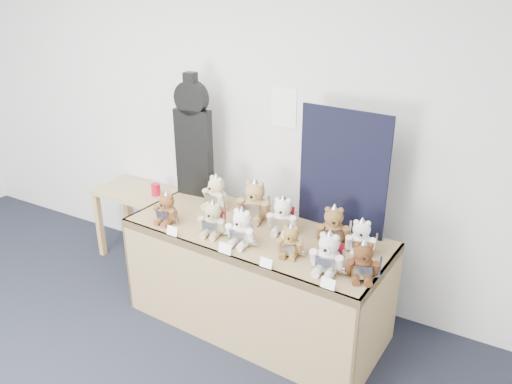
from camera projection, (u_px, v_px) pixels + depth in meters
The scene contains 21 objects.
room_shell at pixel (284, 108), 3.77m from camera, with size 6.00×6.00×6.00m.
display_table at pixel (250, 256), 3.55m from camera, with size 1.93×0.90×0.79m.
side_table at pixel (140, 203), 4.55m from camera, with size 0.81×0.46×0.67m.
guitar_case at pixel (193, 137), 3.96m from camera, with size 0.31×0.11×1.00m.
navy_board at pixel (343, 172), 3.40m from camera, with size 0.65×0.02×0.87m, color black.
red_cup at pixel (156, 190), 4.39m from camera, with size 0.08×0.08×0.11m, color #AE0B23.
teddy_front_far_left at pixel (167, 209), 3.63m from camera, with size 0.21×0.17×0.26m.
teddy_front_left at pixel (213, 220), 3.45m from camera, with size 0.23×0.20×0.28m.
teddy_front_centre at pixel (242, 229), 3.32m from camera, with size 0.24×0.19×0.29m.
teddy_front_right at pixel (291, 242), 3.20m from camera, with size 0.20×0.17×0.24m.
teddy_front_far_right at pixel (328, 254), 3.01m from camera, with size 0.24×0.20×0.30m.
teddy_front_end at pixel (363, 262), 2.94m from camera, with size 0.23×0.21×0.27m.
teddy_back_left at pixel (216, 194), 3.85m from camera, with size 0.24×0.22×0.30m.
teddy_back_centre_left at pixel (255, 202), 3.67m from camera, with size 0.29×0.25×0.34m.
teddy_back_centre_right at pixel (283, 216), 3.49m from camera, with size 0.25×0.22×0.29m.
teddy_back_right at pixel (333, 227), 3.33m from camera, with size 0.25×0.24×0.30m.
teddy_back_end at pixel (361, 238), 3.21m from camera, with size 0.22×0.20×0.27m.
entry_card_a at pixel (172, 231), 3.46m from camera, with size 0.09×0.00×0.07m, color white.
entry_card_b at pixel (225, 249), 3.23m from camera, with size 0.10×0.00×0.07m, color white.
entry_card_c at pixel (266, 263), 3.08m from camera, with size 0.09×0.00×0.06m, color white.
entry_card_d at pixel (328, 284), 2.87m from camera, with size 0.09×0.00×0.06m, color white.
Camera 1 is at (2.41, -0.84, 2.44)m, focal length 35.00 mm.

